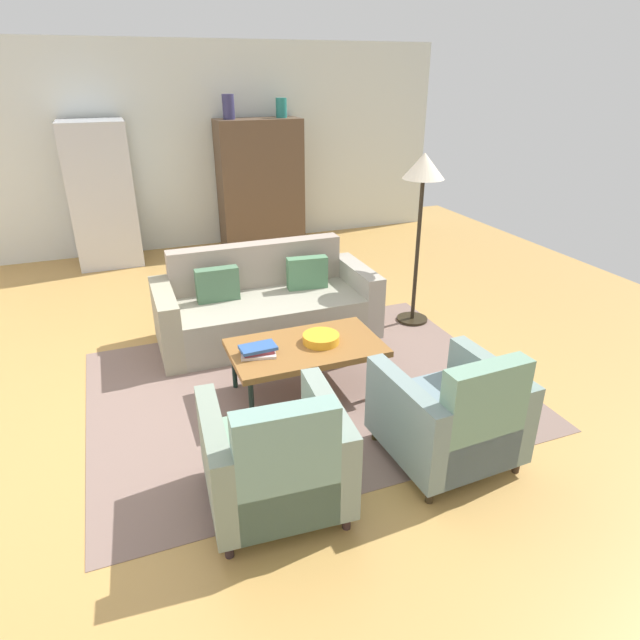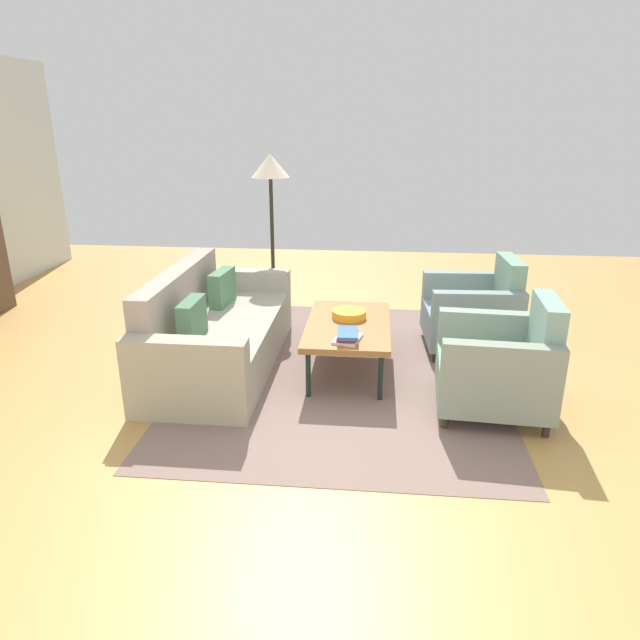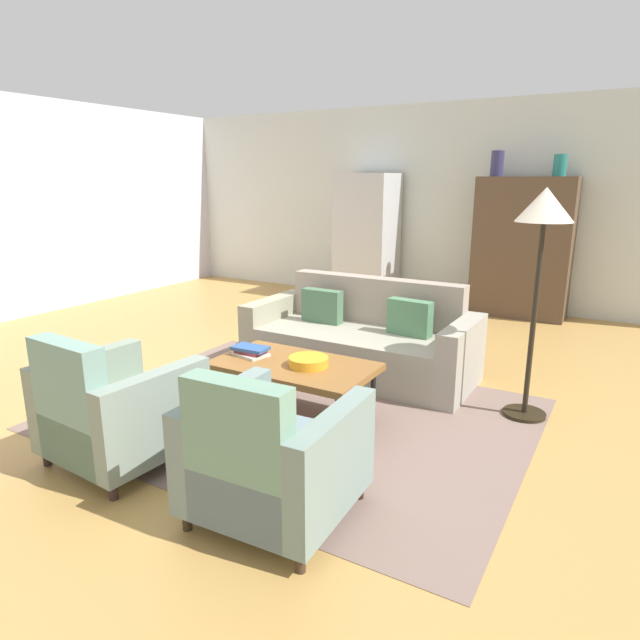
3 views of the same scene
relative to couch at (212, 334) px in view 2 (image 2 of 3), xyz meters
The scene contains 9 objects.
ground_plane 1.21m from the couch, 118.55° to the right, with size 10.52×10.52×0.00m, color #B48847.
area_rug 1.17m from the couch, 90.01° to the right, with size 3.40×2.60×0.01m, color #7A6259.
couch is the anchor object (origin of this frame).
coffee_table 1.19m from the couch, 90.01° to the right, with size 1.20×0.70×0.43m.
armchair_left 2.43m from the couch, 104.42° to the right, with size 0.85×0.85×0.88m.
armchair_right 2.43m from the couch, 75.63° to the right, with size 0.84×0.84×0.88m.
fruit_bowl 1.21m from the couch, 83.76° to the right, with size 0.29×0.29×0.07m, color gold.
book_stack 1.28m from the couch, 108.12° to the right, with size 0.30×0.24×0.07m.
floor_lamp 1.93m from the couch, 10.20° to the right, with size 0.40×0.40×1.72m.
Camera 2 is at (-3.96, -0.36, 2.07)m, focal length 31.96 mm.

